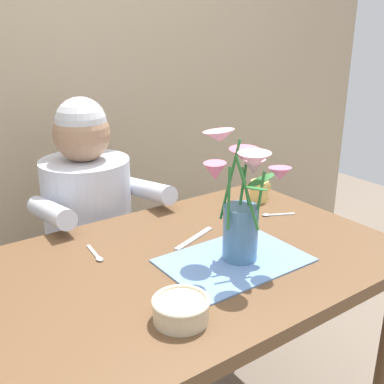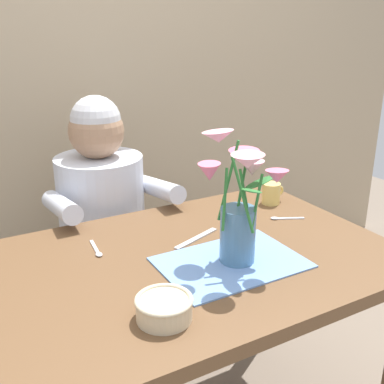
{
  "view_description": "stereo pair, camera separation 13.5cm",
  "coord_description": "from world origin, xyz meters",
  "views": [
    {
      "loc": [
        -0.71,
        -0.99,
        1.38
      ],
      "look_at": [
        0.03,
        0.05,
        0.92
      ],
      "focal_mm": 43.46,
      "sensor_mm": 36.0,
      "label": 1
    },
    {
      "loc": [
        -0.59,
        -1.06,
        1.38
      ],
      "look_at": [
        0.03,
        0.05,
        0.92
      ],
      "focal_mm": 43.46,
      "sensor_mm": 36.0,
      "label": 2
    }
  ],
  "objects": [
    {
      "name": "dinner_knife",
      "position": [
        0.07,
        0.09,
        0.74
      ],
      "size": [
        0.18,
        0.08,
        0.0
      ],
      "primitive_type": "cube",
      "rotation": [
        0.0,
        0.0,
        0.36
      ],
      "color": "silver",
      "rests_on": "dining_table"
    },
    {
      "name": "striped_placemat",
      "position": [
        0.08,
        -0.09,
        0.74
      ],
      "size": [
        0.4,
        0.28,
        0.0
      ],
      "primitive_type": "cube",
      "color": "#6B93D1",
      "rests_on": "dining_table"
    },
    {
      "name": "flower_vase",
      "position": [
        0.1,
        -0.09,
        0.92
      ],
      "size": [
        0.24,
        0.28,
        0.37
      ],
      "color": "teal",
      "rests_on": "dining_table"
    },
    {
      "name": "ceramic_bowl",
      "position": [
        -0.2,
        -0.23,
        0.77
      ],
      "size": [
        0.14,
        0.14,
        0.06
      ],
      "color": "beige",
      "rests_on": "dining_table"
    },
    {
      "name": "spoon_0",
      "position": [
        0.41,
        0.09,
        0.74
      ],
      "size": [
        0.11,
        0.07,
        0.01
      ],
      "color": "silver",
      "rests_on": "dining_table"
    },
    {
      "name": "tea_cup",
      "position": [
        0.47,
        0.23,
        0.78
      ],
      "size": [
        0.09,
        0.07,
        0.08
      ],
      "color": "#E5C666",
      "rests_on": "dining_table"
    },
    {
      "name": "dining_table",
      "position": [
        0.0,
        0.0,
        0.64
      ],
      "size": [
        1.2,
        0.8,
        0.74
      ],
      "color": "brown",
      "rests_on": "ground_plane"
    },
    {
      "name": "seated_person",
      "position": [
        -0.06,
        0.62,
        0.56
      ],
      "size": [
        0.45,
        0.47,
        1.14
      ],
      "rotation": [
        0.0,
        0.0,
        -0.04
      ],
      "color": "#4C4C56",
      "rests_on": "ground_plane"
    },
    {
      "name": "wood_panel_backdrop",
      "position": [
        0.0,
        1.05,
        1.25
      ],
      "size": [
        4.0,
        0.1,
        2.5
      ],
      "primitive_type": "cube",
      "color": "tan",
      "rests_on": "ground_plane"
    },
    {
      "name": "spoon_1",
      "position": [
        -0.23,
        0.16,
        0.74
      ],
      "size": [
        0.03,
        0.12,
        0.01
      ],
      "color": "silver",
      "rests_on": "dining_table"
    }
  ]
}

